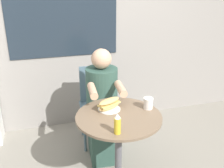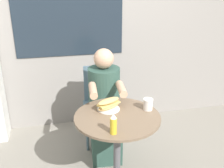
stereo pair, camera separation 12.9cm
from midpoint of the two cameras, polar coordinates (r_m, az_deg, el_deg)
The scene contains 7 objects.
storefront_wall at distance 3.19m, azimuth -7.18°, elevation 15.01°, with size 8.00×0.09×2.80m.
cafe_table at distance 2.23m, azimuth -0.25°, elevation -11.45°, with size 0.70×0.70×0.75m.
diner_chair at distance 2.99m, azimuth -4.69°, elevation -2.96°, with size 0.41×0.41×0.87m.
seated_diner at distance 2.69m, azimuth -3.40°, elevation -6.16°, with size 0.36×0.58×1.17m.
sandwich_on_plate at distance 2.20m, azimuth -2.30°, elevation -4.54°, with size 0.23×0.19×0.10m.
drink_cup at distance 2.23m, azimuth 6.25°, elevation -4.21°, with size 0.08×0.08×0.10m.
condiment_bottle at distance 1.86m, azimuth -0.81°, elevation -8.72°, with size 0.05×0.05×0.16m.
Camera 1 is at (-0.57, -1.78, 1.77)m, focal length 42.00 mm.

